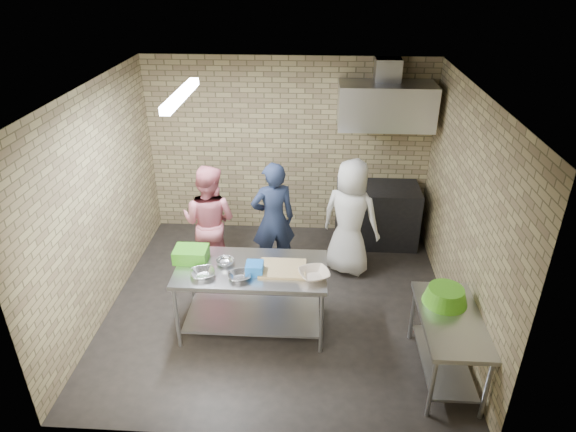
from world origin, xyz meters
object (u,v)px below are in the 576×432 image
(green_basin, at_px, (445,295))
(woman_pink, at_px, (209,222))
(woman_white, at_px, (350,218))
(prep_table, at_px, (253,298))
(bottle_red, at_px, (388,107))
(side_counter, at_px, (446,346))
(green_crate, at_px, (191,254))
(bottle_green, at_px, (416,109))
(man_navy, at_px, (273,220))
(blue_tub, at_px, (255,268))
(stove, at_px, (376,215))

(green_basin, height_order, woman_pink, woman_pink)
(green_basin, height_order, woman_white, woman_white)
(prep_table, height_order, bottle_red, bottle_red)
(prep_table, xyz_separation_m, side_counter, (2.07, -0.63, -0.05))
(woman_white, bearing_deg, bottle_red, -91.60)
(green_crate, height_order, woman_pink, woman_pink)
(bottle_green, bearing_deg, man_navy, -148.93)
(blue_tub, xyz_separation_m, man_navy, (0.09, 1.30, -0.09))
(blue_tub, bearing_deg, bottle_red, 56.64)
(side_counter, distance_m, green_basin, 0.52)
(prep_table, bearing_deg, woman_pink, 121.78)
(side_counter, bearing_deg, prep_table, 163.06)
(woman_white, bearing_deg, green_basin, 141.66)
(green_crate, bearing_deg, woman_pink, 90.02)
(stove, height_order, bottle_red, bottle_red)
(bottle_red, distance_m, man_navy, 2.27)
(woman_pink, bearing_deg, stove, -142.67)
(prep_table, relative_size, green_crate, 4.50)
(blue_tub, distance_m, bottle_red, 3.15)
(green_crate, distance_m, man_navy, 1.37)
(side_counter, xyz_separation_m, man_navy, (-1.93, 1.83, 0.43))
(man_navy, bearing_deg, blue_tub, 68.16)
(green_basin, bearing_deg, bottle_green, 89.58)
(bottle_red, bearing_deg, prep_table, -125.28)
(prep_table, bearing_deg, man_navy, 83.22)
(woman_white, bearing_deg, side_counter, 139.02)
(blue_tub, bearing_deg, man_navy, 85.93)
(prep_table, xyz_separation_m, bottle_red, (1.67, 2.36, 1.61))
(side_counter, xyz_separation_m, green_crate, (-2.77, 0.75, 0.54))
(side_counter, height_order, bottle_red, bottle_red)
(woman_pink, bearing_deg, woman_white, -160.40)
(woman_pink, bearing_deg, bottle_green, -141.84)
(green_crate, distance_m, woman_pink, 1.02)
(stove, distance_m, green_basin, 2.57)
(side_counter, bearing_deg, woman_pink, 147.56)
(man_navy, bearing_deg, woman_pink, -13.13)
(side_counter, height_order, woman_pink, woman_pink)
(green_basin, bearing_deg, woman_pink, 151.22)
(green_basin, bearing_deg, stove, 99.76)
(woman_pink, distance_m, woman_white, 1.87)
(bottle_red, bearing_deg, blue_tub, -123.36)
(green_crate, distance_m, bottle_green, 3.73)
(green_crate, distance_m, woman_white, 2.21)
(prep_table, relative_size, woman_pink, 1.06)
(green_crate, xyz_separation_m, green_basin, (2.75, -0.50, -0.08))
(man_navy, bearing_deg, prep_table, 65.45)
(prep_table, height_order, side_counter, prep_table)
(woman_white, bearing_deg, bottle_green, -106.66)
(side_counter, relative_size, man_navy, 0.74)
(stove, distance_m, blue_tub, 2.76)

